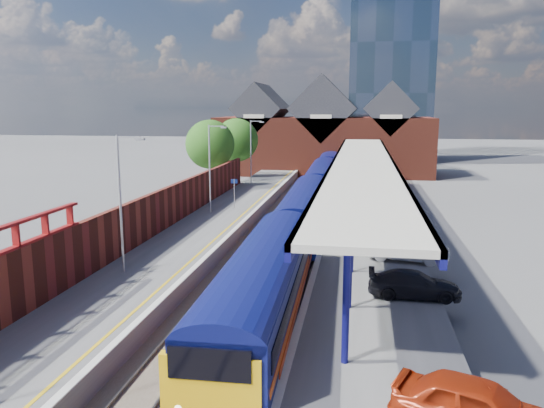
{
  "coord_description": "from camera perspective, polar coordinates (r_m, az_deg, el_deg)",
  "views": [
    {
      "loc": [
        5.34,
        -18.49,
        9.3
      ],
      "look_at": [
        -0.78,
        17.89,
        2.6
      ],
      "focal_mm": 35.0,
      "sensor_mm": 36.0,
      "label": 1
    }
  ],
  "objects": [
    {
      "name": "platform_sign",
      "position": [
        44.23,
        -4.08,
        1.67
      ],
      "size": [
        0.55,
        0.08,
        2.5
      ],
      "color": "#A5A8AA",
      "rests_on": "left_platform"
    },
    {
      "name": "rails",
      "position": [
        39.93,
        1.61,
        -3.0
      ],
      "size": [
        4.51,
        76.0,
        0.14
      ],
      "color": "slate",
      "rests_on": "ground"
    },
    {
      "name": "canopy",
      "position": [
        40.65,
        9.74,
        4.43
      ],
      "size": [
        4.5,
        52.0,
        4.48
      ],
      "color": "navy",
      "rests_on": "right_platform"
    },
    {
      "name": "yellow_line",
      "position": [
        40.41,
        -3.65,
        -1.57
      ],
      "size": [
        0.14,
        76.0,
        0.01
      ],
      "primitive_type": "cube",
      "color": "yellow",
      "rests_on": "left_platform"
    },
    {
      "name": "parked_car_dark",
      "position": [
        24.62,
        15.07,
        -8.33
      ],
      "size": [
        4.06,
        1.68,
        1.17
      ],
      "primitive_type": "imported",
      "rotation": [
        0.0,
        0.0,
        1.56
      ],
      "color": "black",
      "rests_on": "right_platform"
    },
    {
      "name": "lamp_post_c",
      "position": [
        42.37,
        -6.55,
        4.39
      ],
      "size": [
        1.48,
        0.18,
        7.0
      ],
      "color": "#A5A8AA",
      "rests_on": "left_platform"
    },
    {
      "name": "lamp_post_d",
      "position": [
        57.85,
        -2.16,
        6.01
      ],
      "size": [
        1.48,
        0.18,
        7.0
      ],
      "color": "#A5A8AA",
      "rests_on": "left_platform"
    },
    {
      "name": "parked_car_red",
      "position": [
        15.42,
        21.37,
        -19.77
      ],
      "size": [
        4.75,
        3.24,
        1.5
      ],
      "primitive_type": "imported",
      "rotation": [
        0.0,
        0.0,
        1.2
      ],
      "color": "#9A260C",
      "rests_on": "right_platform"
    },
    {
      "name": "parked_car_silver",
      "position": [
        30.09,
        14.37,
        -4.61
      ],
      "size": [
        4.65,
        2.35,
        1.46
      ],
      "primitive_type": "imported",
      "rotation": [
        0.0,
        0.0,
        1.38
      ],
      "color": "#BCBBC1",
      "rests_on": "right_platform"
    },
    {
      "name": "train",
      "position": [
        46.23,
        4.67,
        1.33
      ],
      "size": [
        3.14,
        65.95,
        3.45
      ],
      "color": "#0B1050",
      "rests_on": "ground"
    },
    {
      "name": "coping_right",
      "position": [
        39.43,
        6.16,
        -1.88
      ],
      "size": [
        0.3,
        76.0,
        0.05
      ],
      "primitive_type": "cube",
      "color": "silver",
      "rests_on": "right_platform"
    },
    {
      "name": "right_platform",
      "position": [
        39.49,
        10.28,
        -2.75
      ],
      "size": [
        6.0,
        76.0,
        1.0
      ],
      "primitive_type": "cube",
      "color": "#565659",
      "rests_on": "ground"
    },
    {
      "name": "brick_wall",
      "position": [
        35.4,
        -12.96,
        -1.13
      ],
      "size": [
        0.35,
        50.0,
        3.86
      ],
      "color": "maroon",
      "rests_on": "left_platform"
    },
    {
      "name": "tree_near",
      "position": [
        56.75,
        -6.56,
        6.24
      ],
      "size": [
        5.2,
        5.2,
        8.1
      ],
      "color": "#382314",
      "rests_on": "ground"
    },
    {
      "name": "left_platform",
      "position": [
        40.95,
        -6.03,
        -2.18
      ],
      "size": [
        5.0,
        76.0,
        1.0
      ],
      "primitive_type": "cube",
      "color": "#565659",
      "rests_on": "ground"
    },
    {
      "name": "station_building",
      "position": [
        76.78,
        5.6,
        7.37
      ],
      "size": [
        30.0,
        12.12,
        13.78
      ],
      "color": "maroon",
      "rests_on": "ground"
    },
    {
      "name": "ballast_bed",
      "position": [
        39.95,
        1.61,
        -3.13
      ],
      "size": [
        6.0,
        76.0,
        0.06
      ],
      "primitive_type": "cube",
      "color": "#473D33",
      "rests_on": "ground"
    },
    {
      "name": "glass_tower",
      "position": [
        99.21,
        12.71,
        16.36
      ],
      "size": [
        14.2,
        14.2,
        40.3
      ],
      "color": "#455E76",
      "rests_on": "ground"
    },
    {
      "name": "coping_left",
      "position": [
        40.28,
        -2.82,
        -1.58
      ],
      "size": [
        0.3,
        76.0,
        0.05
      ],
      "primitive_type": "cube",
      "color": "silver",
      "rests_on": "left_platform"
    },
    {
      "name": "ground",
      "position": [
        49.66,
        3.21,
        -0.52
      ],
      "size": [
        240.0,
        240.0,
        0.0
      ],
      "primitive_type": "plane",
      "color": "#5B5B5E",
      "rests_on": "ground"
    },
    {
      "name": "tree_far",
      "position": [
        64.23,
        -3.71,
        6.75
      ],
      "size": [
        5.2,
        5.2,
        8.1
      ],
      "color": "#382314",
      "rests_on": "ground"
    },
    {
      "name": "parked_car_blue",
      "position": [
        38.08,
        12.41,
        -1.61
      ],
      "size": [
        4.77,
        3.46,
        1.21
      ],
      "primitive_type": "imported",
      "rotation": [
        0.0,
        0.0,
        1.19
      ],
      "color": "navy",
      "rests_on": "right_platform"
    },
    {
      "name": "lamp_post_b",
      "position": [
        27.48,
        -15.78,
        0.88
      ],
      "size": [
        1.48,
        0.18,
        7.0
      ],
      "color": "#A5A8AA",
      "rests_on": "left_platform"
    }
  ]
}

